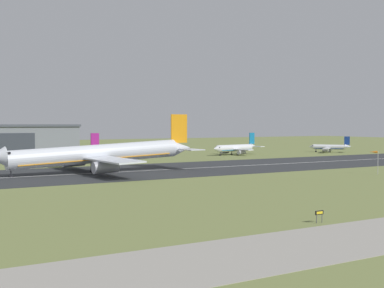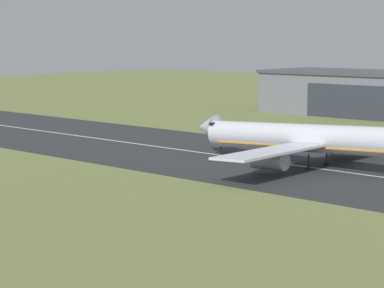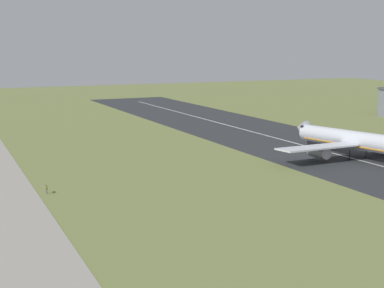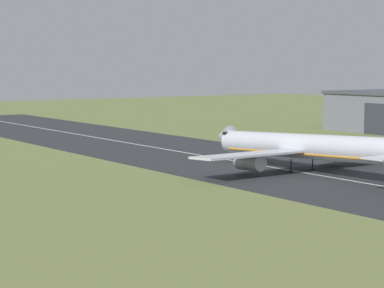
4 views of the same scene
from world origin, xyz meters
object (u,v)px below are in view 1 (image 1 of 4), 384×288
Objects in this scene: airplane_parked_east at (330,147)px; runway_sign at (319,214)px; airplane_parked_west at (115,153)px; windsock_pole at (374,153)px; airplane_parked_centre at (235,148)px; airplane_landing at (98,154)px.

airplane_parked_east reaches higher than runway_sign.
airplane_parked_west is 87.42m from windsock_pole.
airplane_parked_centre reaches higher than runway_sign.
airplane_parked_west is 1.21× the size of airplane_parked_east.
airplane_parked_west is at bearing -170.24° from airplane_parked_centre.
airplane_parked_east is (48.85, -5.71, -0.50)m from airplane_parked_centre.
airplane_parked_east is 106.55m from windsock_pole.
runway_sign is (-79.56, -130.50, -1.58)m from airplane_parked_centre.
airplane_parked_east is at bearing 18.08° from airplane_landing.
runway_sign is (-21.48, -120.51, -1.87)m from airplane_parked_west.
airplane_parked_east is at bearing 2.29° from airplane_parked_west.
airplane_landing is 9.37× the size of windsock_pole.
airplane_parked_centre is 49.18m from airplane_parked_east.
airplane_parked_west is 0.90× the size of airplane_parked_centre.
airplane_landing is at bearing -161.92° from airplane_parked_east.
airplane_parked_centre is 1.34× the size of airplane_parked_east.
runway_sign is (-0.77, -83.13, -3.73)m from airplane_landing.
airplane_landing reaches higher than airplane_parked_centre.
airplane_parked_centre is at bearing 173.33° from airplane_parked_east.
airplane_landing is at bearing 89.47° from runway_sign.
airplane_landing is 42.77m from airplane_parked_west.
runway_sign is at bearing -100.11° from airplane_parked_west.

